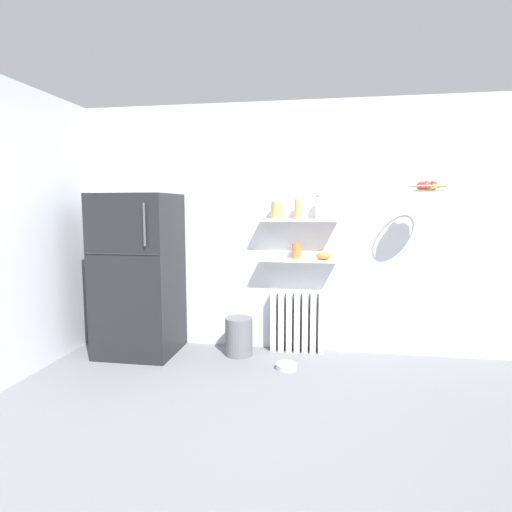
{
  "coord_description": "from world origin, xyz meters",
  "views": [
    {
      "loc": [
        0.44,
        -2.42,
        1.54
      ],
      "look_at": [
        -0.23,
        1.6,
        1.05
      ],
      "focal_mm": 29.61,
      "sensor_mm": 36.0,
      "label": 1
    }
  ],
  "objects_px": {
    "hanging_fruit_basket": "(428,187)",
    "storage_jar_2": "(321,207)",
    "refrigerator": "(139,274)",
    "pet_food_bowl": "(286,366)",
    "trash_bin": "(239,336)",
    "storage_jar_1": "(298,209)",
    "vase": "(297,251)",
    "shelf_bowl": "(324,256)",
    "storage_jar_0": "(277,210)",
    "radiator": "(297,322)"
  },
  "relations": [
    {
      "from": "pet_food_bowl",
      "to": "hanging_fruit_basket",
      "type": "bearing_deg",
      "value": 10.27
    },
    {
      "from": "radiator",
      "to": "hanging_fruit_basket",
      "type": "relative_size",
      "value": 1.94
    },
    {
      "from": "trash_bin",
      "to": "storage_jar_0",
      "type": "bearing_deg",
      "value": 25.27
    },
    {
      "from": "storage_jar_0",
      "to": "hanging_fruit_basket",
      "type": "relative_size",
      "value": 0.53
    },
    {
      "from": "refrigerator",
      "to": "radiator",
      "type": "xyz_separation_m",
      "value": [
        1.63,
        0.28,
        -0.51
      ]
    },
    {
      "from": "storage_jar_1",
      "to": "shelf_bowl",
      "type": "bearing_deg",
      "value": 0.0
    },
    {
      "from": "refrigerator",
      "to": "storage_jar_1",
      "type": "bearing_deg",
      "value": 8.68
    },
    {
      "from": "storage_jar_2",
      "to": "radiator",
      "type": "bearing_deg",
      "value": 172.29
    },
    {
      "from": "refrigerator",
      "to": "vase",
      "type": "height_order",
      "value": "refrigerator"
    },
    {
      "from": "radiator",
      "to": "storage_jar_2",
      "type": "height_order",
      "value": "storage_jar_2"
    },
    {
      "from": "storage_jar_1",
      "to": "trash_bin",
      "type": "relative_size",
      "value": 0.51
    },
    {
      "from": "storage_jar_0",
      "to": "trash_bin",
      "type": "xyz_separation_m",
      "value": [
        -0.37,
        -0.17,
        -1.3
      ]
    },
    {
      "from": "hanging_fruit_basket",
      "to": "refrigerator",
      "type": "bearing_deg",
      "value": -179.89
    },
    {
      "from": "vase",
      "to": "pet_food_bowl",
      "type": "relative_size",
      "value": 0.81
    },
    {
      "from": "storage_jar_1",
      "to": "storage_jar_2",
      "type": "bearing_deg",
      "value": 0.0
    },
    {
      "from": "radiator",
      "to": "shelf_bowl",
      "type": "relative_size",
      "value": 4.08
    },
    {
      "from": "refrigerator",
      "to": "shelf_bowl",
      "type": "xyz_separation_m",
      "value": [
        1.89,
        0.25,
        0.2
      ]
    },
    {
      "from": "hanging_fruit_basket",
      "to": "shelf_bowl",
      "type": "bearing_deg",
      "value": 165.27
    },
    {
      "from": "storage_jar_1",
      "to": "vase",
      "type": "xyz_separation_m",
      "value": [
        -0.01,
        0.0,
        -0.42
      ]
    },
    {
      "from": "vase",
      "to": "shelf_bowl",
      "type": "height_order",
      "value": "vase"
    },
    {
      "from": "storage_jar_1",
      "to": "vase",
      "type": "bearing_deg",
      "value": 180.0
    },
    {
      "from": "pet_food_bowl",
      "to": "trash_bin",
      "type": "bearing_deg",
      "value": 150.37
    },
    {
      "from": "storage_jar_1",
      "to": "shelf_bowl",
      "type": "relative_size",
      "value": 1.25
    },
    {
      "from": "radiator",
      "to": "storage_jar_0",
      "type": "distance_m",
      "value": 1.19
    },
    {
      "from": "vase",
      "to": "hanging_fruit_basket",
      "type": "bearing_deg",
      "value": -11.46
    },
    {
      "from": "storage_jar_0",
      "to": "shelf_bowl",
      "type": "bearing_deg",
      "value": 0.0
    },
    {
      "from": "hanging_fruit_basket",
      "to": "storage_jar_2",
      "type": "bearing_deg",
      "value": 165.85
    },
    {
      "from": "pet_food_bowl",
      "to": "storage_jar_0",
      "type": "bearing_deg",
      "value": 108.44
    },
    {
      "from": "refrigerator",
      "to": "storage_jar_2",
      "type": "relative_size",
      "value": 7.0
    },
    {
      "from": "storage_jar_0",
      "to": "trash_bin",
      "type": "height_order",
      "value": "storage_jar_0"
    },
    {
      "from": "shelf_bowl",
      "to": "radiator",
      "type": "bearing_deg",
      "value": 173.43
    },
    {
      "from": "shelf_bowl",
      "to": "pet_food_bowl",
      "type": "xyz_separation_m",
      "value": [
        -0.33,
        -0.47,
        -1.01
      ]
    },
    {
      "from": "storage_jar_2",
      "to": "vase",
      "type": "relative_size",
      "value": 1.45
    },
    {
      "from": "refrigerator",
      "to": "storage_jar_2",
      "type": "bearing_deg",
      "value": 7.66
    },
    {
      "from": "storage_jar_0",
      "to": "storage_jar_1",
      "type": "xyz_separation_m",
      "value": [
        0.22,
        0.0,
        0.01
      ]
    },
    {
      "from": "pet_food_bowl",
      "to": "hanging_fruit_basket",
      "type": "xyz_separation_m",
      "value": [
        1.25,
        0.23,
        1.68
      ]
    },
    {
      "from": "storage_jar_0",
      "to": "trash_bin",
      "type": "relative_size",
      "value": 0.45
    },
    {
      "from": "vase",
      "to": "trash_bin",
      "type": "distance_m",
      "value": 1.07
    },
    {
      "from": "storage_jar_1",
      "to": "pet_food_bowl",
      "type": "height_order",
      "value": "storage_jar_1"
    },
    {
      "from": "vase",
      "to": "shelf_bowl",
      "type": "xyz_separation_m",
      "value": [
        0.27,
        0.0,
        -0.05
      ]
    },
    {
      "from": "refrigerator",
      "to": "storage_jar_1",
      "type": "relative_size",
      "value": 8.39
    },
    {
      "from": "refrigerator",
      "to": "storage_jar_0",
      "type": "xyz_separation_m",
      "value": [
        1.41,
        0.25,
        0.66
      ]
    },
    {
      "from": "storage_jar_1",
      "to": "shelf_bowl",
      "type": "xyz_separation_m",
      "value": [
        0.26,
        0.0,
        -0.47
      ]
    },
    {
      "from": "storage_jar_2",
      "to": "vase",
      "type": "xyz_separation_m",
      "value": [
        -0.24,
        0.0,
        -0.44
      ]
    },
    {
      "from": "refrigerator",
      "to": "hanging_fruit_basket",
      "type": "xyz_separation_m",
      "value": [
        2.81,
        0.01,
        0.88
      ]
    },
    {
      "from": "trash_bin",
      "to": "hanging_fruit_basket",
      "type": "height_order",
      "value": "hanging_fruit_basket"
    },
    {
      "from": "refrigerator",
      "to": "storage_jar_0",
      "type": "relative_size",
      "value": 9.41
    },
    {
      "from": "storage_jar_2",
      "to": "pet_food_bowl",
      "type": "relative_size",
      "value": 1.17
    },
    {
      "from": "radiator",
      "to": "trash_bin",
      "type": "bearing_deg",
      "value": -160.96
    },
    {
      "from": "refrigerator",
      "to": "vase",
      "type": "distance_m",
      "value": 1.65
    }
  ]
}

